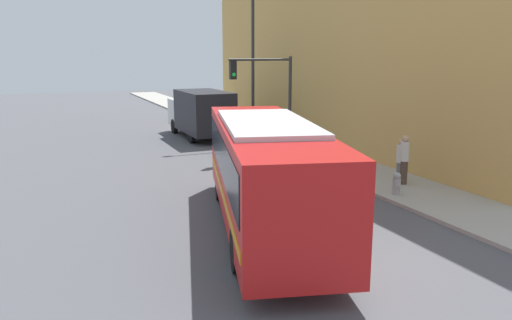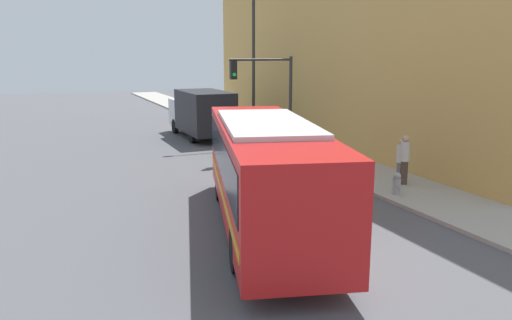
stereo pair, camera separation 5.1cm
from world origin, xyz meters
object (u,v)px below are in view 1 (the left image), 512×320
object	(u,v)px
pedestrian_near_corner	(404,159)
city_bus	(266,167)
delivery_truck	(200,112)
pedestrian_mid_block	(401,161)
street_lamp	(247,54)
fire_hydrant	(397,183)
traffic_light_pole	(268,87)

from	to	relation	value
pedestrian_near_corner	city_bus	bearing A→B (deg)	-162.54
city_bus	delivery_truck	world-z (taller)	city_bus
delivery_truck	pedestrian_mid_block	xyz separation A→B (m)	(3.58, -13.87, -0.56)
city_bus	street_lamp	xyz separation A→B (m)	(5.43, 14.44, 3.10)
fire_hydrant	street_lamp	distance (m)	14.10
delivery_truck	pedestrian_near_corner	size ratio (longest dim) A/B	3.55
street_lamp	traffic_light_pole	bearing A→B (deg)	-101.02
delivery_truck	street_lamp	bearing A→B (deg)	-35.74
fire_hydrant	traffic_light_pole	xyz separation A→B (m)	(-1.04, 8.50, 2.87)
traffic_light_pole	pedestrian_near_corner	bearing A→B (deg)	-73.47
fire_hydrant	pedestrian_near_corner	world-z (taller)	pedestrian_near_corner
city_bus	traffic_light_pole	xyz separation A→B (m)	(4.48, 9.55, 1.56)
city_bus	delivery_truck	bearing A→B (deg)	94.65
fire_hydrant	traffic_light_pole	distance (m)	9.03
pedestrian_mid_block	delivery_truck	bearing A→B (deg)	104.48
city_bus	pedestrian_mid_block	xyz separation A→B (m)	(6.65, 2.27, -0.84)
traffic_light_pole	pedestrian_mid_block	world-z (taller)	traffic_light_pole
delivery_truck	street_lamp	distance (m)	4.46
delivery_truck	pedestrian_mid_block	bearing A→B (deg)	-75.52
fire_hydrant	pedestrian_mid_block	world-z (taller)	pedestrian_mid_block
delivery_truck	street_lamp	size ratio (longest dim) A/B	0.81
traffic_light_pole	pedestrian_mid_block	size ratio (longest dim) A/B	2.77
city_bus	fire_hydrant	world-z (taller)	city_bus
city_bus	delivery_truck	distance (m)	16.43
delivery_truck	fire_hydrant	distance (m)	15.32
traffic_light_pole	fire_hydrant	bearing A→B (deg)	-83.00
traffic_light_pole	pedestrian_near_corner	xyz separation A→B (m)	(2.21, -7.44, -2.30)
fire_hydrant	pedestrian_near_corner	distance (m)	1.67
street_lamp	pedestrian_mid_block	distance (m)	12.85
delivery_truck	pedestrian_near_corner	xyz separation A→B (m)	(3.62, -14.04, -0.46)
traffic_light_pole	pedestrian_near_corner	distance (m)	8.10
delivery_truck	city_bus	bearing A→B (deg)	-100.78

